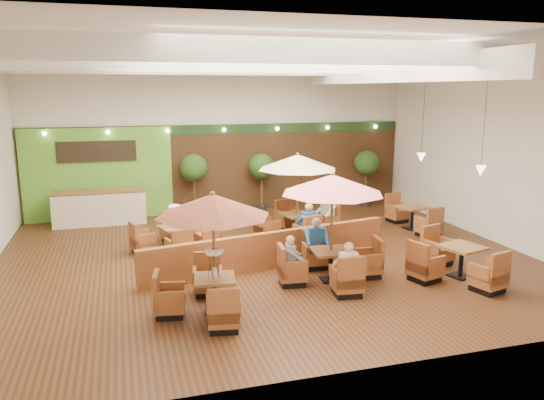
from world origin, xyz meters
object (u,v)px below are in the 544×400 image
object	(u,v)px
diner_0	(348,263)
diner_4	(326,211)
topiary_1	(262,169)
topiary_2	(366,165)
service_counter	(100,208)
diner_3	(308,220)
diner_1	(317,239)
table_2	(297,180)
diner_2	(292,254)
table_1	(332,208)
table_3	(176,236)
table_0	(210,227)
booth_divider	(271,250)
table_5	(412,218)
table_4	(451,263)
topiary_0	(194,170)

from	to	relation	value
diner_0	diner_4	size ratio (longest dim) A/B	0.93
topiary_1	topiary_2	size ratio (longest dim) A/B	1.01
topiary_1	topiary_2	distance (m)	4.19
service_counter	diner_3	distance (m)	7.27
service_counter	diner_1	bearing A→B (deg)	-48.65
table_2	diner_2	bearing A→B (deg)	-126.28
table_1	diner_1	xyz separation A→B (m)	(0.00, 0.96, -1.01)
table_3	diner_1	size ratio (longest dim) A/B	3.01
table_0	topiary_1	size ratio (longest dim) A/B	1.15
table_2	diner_0	size ratio (longest dim) A/B	3.47
booth_divider	table_2	size ratio (longest dim) A/B	2.55
table_1	table_5	xyz separation A→B (m)	(4.38, 3.70, -1.42)
service_counter	booth_divider	distance (m)	7.28
table_2	topiary_2	xyz separation A→B (m)	(4.01, 3.53, -0.17)
topiary_1	table_4	bearing A→B (deg)	-72.05
table_4	diner_0	distance (m)	2.89
topiary_1	diner_2	world-z (taller)	topiary_1
service_counter	table_3	bearing A→B (deg)	-60.01
diner_0	diner_2	distance (m)	1.36
table_5	diner_1	bearing A→B (deg)	-158.97
diner_2	diner_3	world-z (taller)	diner_3
diner_1	table_1	bearing A→B (deg)	97.82
service_counter	table_0	size ratio (longest dim) A/B	1.19
table_2	diner_1	distance (m)	3.04
topiary_0	diner_4	xyz separation A→B (m)	(3.60, -3.53, -0.91)
table_4	diner_1	world-z (taller)	diner_1
table_0	topiary_0	bearing A→B (deg)	93.20
topiary_2	booth_divider	bearing A→B (deg)	-132.53
booth_divider	topiary_0	bearing A→B (deg)	88.59
table_3	table_0	bearing A→B (deg)	-102.27
table_0	diner_4	bearing A→B (deg)	56.04
service_counter	topiary_2	distance (m)	9.93
table_0	diner_3	size ratio (longest dim) A/B	3.02
table_1	diner_3	xyz separation A→B (m)	(0.44, 2.83, -1.02)
table_4	diner_3	size ratio (longest dim) A/B	3.34
diner_3	diner_4	world-z (taller)	diner_3
table_0	diner_0	xyz separation A→B (m)	(3.01, 0.03, -1.05)
booth_divider	table_0	bearing A→B (deg)	-141.91
diner_4	topiary_2	bearing A→B (deg)	-61.55
service_counter	topiary_1	distance (m)	5.79
topiary_0	diner_2	size ratio (longest dim) A/B	3.10
service_counter	table_0	xyz separation A→B (m)	(2.41, -8.11, 1.22)
table_0	topiary_2	size ratio (longest dim) A/B	1.16
booth_divider	topiary_1	world-z (taller)	topiary_1
topiary_2	diner_2	world-z (taller)	topiary_2
table_0	table_1	world-z (taller)	table_1
diner_2	diner_3	distance (m)	3.16
table_3	diner_4	size ratio (longest dim) A/B	3.04
table_2	table_1	bearing A→B (deg)	-112.65
diner_3	diner_2	bearing A→B (deg)	-128.39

